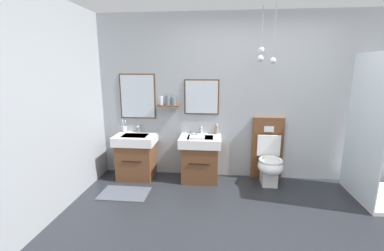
# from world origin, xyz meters

# --- Properties ---
(ground_plane) EXTENTS (6.26, 4.66, 0.10)m
(ground_plane) POSITION_xyz_m (0.00, 0.00, -0.05)
(ground_plane) COLOR #23262B
(ground_plane) RESTS_ON ground
(wall_back) EXTENTS (5.06, 0.54, 2.58)m
(wall_back) POSITION_xyz_m (-0.02, 1.67, 1.29)
(wall_back) COLOR #999EA3
(wall_back) RESTS_ON ground
(wall_left) EXTENTS (0.12, 3.46, 2.58)m
(wall_left) POSITION_xyz_m (-2.47, 0.00, 1.29)
(wall_left) COLOR #999EA3
(wall_left) RESTS_ON ground
(bath_mat) EXTENTS (0.68, 0.44, 0.01)m
(bath_mat) POSITION_xyz_m (-1.80, 0.80, 0.01)
(bath_mat) COLOR #474C56
(bath_mat) RESTS_ON ground
(vanity_sink_left) EXTENTS (0.64, 0.51, 0.71)m
(vanity_sink_left) POSITION_xyz_m (-1.80, 1.40, 0.37)
(vanity_sink_left) COLOR brown
(vanity_sink_left) RESTS_ON ground
(tap_on_left_sink) EXTENTS (0.03, 0.13, 0.11)m
(tap_on_left_sink) POSITION_xyz_m (-1.80, 1.58, 0.78)
(tap_on_left_sink) COLOR silver
(tap_on_left_sink) RESTS_ON vanity_sink_left
(vanity_sink_right) EXTENTS (0.64, 0.51, 0.71)m
(vanity_sink_right) POSITION_xyz_m (-0.77, 1.40, 0.37)
(vanity_sink_right) COLOR brown
(vanity_sink_right) RESTS_ON ground
(tap_on_right_sink) EXTENTS (0.03, 0.13, 0.11)m
(tap_on_right_sink) POSITION_xyz_m (-0.77, 1.58, 0.78)
(tap_on_right_sink) COLOR silver
(tap_on_right_sink) RESTS_ON vanity_sink_right
(toilet) EXTENTS (0.48, 0.63, 1.00)m
(toilet) POSITION_xyz_m (0.29, 1.41, 0.38)
(toilet) COLOR brown
(toilet) RESTS_ON ground
(toothbrush_cup) EXTENTS (0.07, 0.07, 0.21)m
(toothbrush_cup) POSITION_xyz_m (-2.04, 1.57, 0.76)
(toothbrush_cup) COLOR silver
(toothbrush_cup) RESTS_ON vanity_sink_left
(soap_dispenser) EXTENTS (0.06, 0.06, 0.18)m
(soap_dispenser) POSITION_xyz_m (-0.52, 1.58, 0.78)
(soap_dispenser) COLOR gray
(soap_dispenser) RESTS_ON vanity_sink_right
(folded_hand_towel) EXTENTS (0.22, 0.16, 0.04)m
(folded_hand_towel) POSITION_xyz_m (-0.81, 1.25, 0.73)
(folded_hand_towel) COLOR white
(folded_hand_towel) RESTS_ON vanity_sink_right
(shower_tray) EXTENTS (0.86, 0.91, 1.95)m
(shower_tray) POSITION_xyz_m (1.64, 1.00, 0.43)
(shower_tray) COLOR white
(shower_tray) RESTS_ON ground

